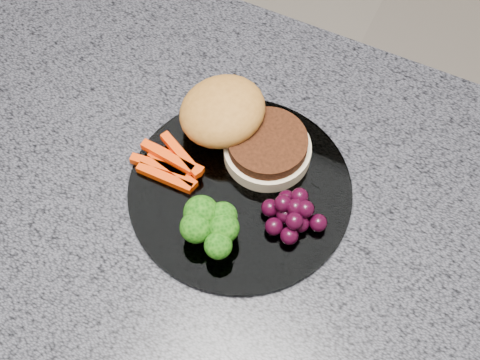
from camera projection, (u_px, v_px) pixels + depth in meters
name	position (u px, v px, depth m)	size (l,w,h in m)	color
island_cabinet	(179.00, 306.00, 1.20)	(1.20, 0.60, 0.86)	#532E1C
countertop	(150.00, 182.00, 0.81)	(1.20, 0.60, 0.04)	#4D4D57
plate	(240.00, 190.00, 0.77)	(0.26, 0.26, 0.01)	white
burger	(238.00, 126.00, 0.79)	(0.18, 0.12, 0.06)	beige
carrot_sticks	(170.00, 164.00, 0.78)	(0.09, 0.06, 0.02)	#F33C04
broccoli	(210.00, 224.00, 0.72)	(0.07, 0.06, 0.05)	olive
grape_bunch	(293.00, 214.00, 0.74)	(0.08, 0.06, 0.04)	black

